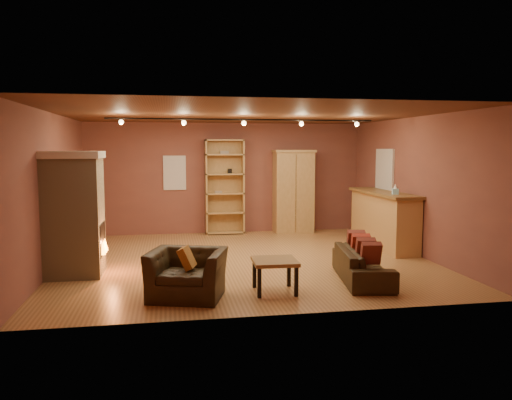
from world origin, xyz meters
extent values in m
plane|color=brown|center=(0.00, 0.00, 0.00)|extent=(7.00, 7.00, 0.00)
plane|color=#58311B|center=(0.00, 0.00, 2.80)|extent=(7.00, 7.00, 0.00)
cube|color=brown|center=(0.00, 3.25, 1.40)|extent=(7.00, 0.02, 2.80)
cube|color=brown|center=(-3.50, 0.00, 1.40)|extent=(0.02, 6.50, 2.80)
cube|color=brown|center=(3.50, 0.00, 1.40)|extent=(0.02, 6.50, 2.80)
cube|color=tan|center=(-3.05, -0.60, 1.00)|extent=(0.90, 0.90, 2.00)
cube|color=beige|center=(-3.05, -0.60, 2.06)|extent=(0.98, 0.98, 0.12)
cube|color=black|center=(-2.64, -0.60, 0.60)|extent=(0.10, 0.65, 0.55)
cone|color=orange|center=(-2.58, -0.60, 0.48)|extent=(0.10, 0.10, 0.22)
cube|color=silver|center=(-1.30, 3.23, 1.55)|extent=(0.56, 0.04, 0.86)
cube|color=tan|center=(-0.06, 3.23, 1.19)|extent=(0.98, 0.04, 2.38)
cube|color=tan|center=(-0.53, 3.06, 1.19)|extent=(0.04, 0.38, 2.38)
cube|color=tan|center=(0.41, 3.06, 1.19)|extent=(0.04, 0.38, 2.38)
cube|color=gray|center=(-0.22, 3.06, 1.06)|extent=(0.18, 0.12, 0.05)
cube|color=black|center=(0.07, 3.06, 1.59)|extent=(0.10, 0.10, 0.12)
cube|color=tan|center=(-0.06, 3.06, 0.04)|extent=(0.98, 0.38, 0.04)
cube|color=tan|center=(-0.06, 3.06, 0.54)|extent=(0.98, 0.38, 0.03)
cube|color=tan|center=(-0.06, 3.06, 1.03)|extent=(0.98, 0.38, 0.04)
cube|color=tan|center=(-0.06, 3.06, 1.52)|extent=(0.98, 0.38, 0.04)
cube|color=tan|center=(-0.06, 3.06, 2.00)|extent=(0.98, 0.38, 0.04)
cube|color=tan|center=(-0.06, 3.06, 2.36)|extent=(0.98, 0.38, 0.04)
cube|color=tan|center=(1.71, 2.98, 1.03)|extent=(0.99, 0.54, 2.06)
cube|color=brown|center=(1.71, 2.72, 1.03)|extent=(0.02, 0.01, 1.96)
cube|color=tan|center=(1.71, 2.98, 2.09)|extent=(1.05, 0.60, 0.06)
cube|color=tan|center=(3.20, 0.80, 0.58)|extent=(0.55, 2.43, 1.16)
cube|color=brown|center=(3.20, 0.80, 1.19)|extent=(0.67, 2.55, 0.06)
cube|color=#90CFE7|center=(3.15, 0.16, 1.28)|extent=(0.16, 0.16, 0.13)
cone|color=white|center=(3.15, 0.16, 1.40)|extent=(0.08, 0.08, 0.10)
cube|color=silver|center=(3.47, 1.40, 1.65)|extent=(0.05, 0.90, 1.00)
imported|color=black|center=(1.66, -1.81, 0.35)|extent=(0.81, 1.86, 0.70)
cube|color=maroon|center=(1.57, -2.35, 0.57)|extent=(0.33, 0.27, 0.36)
cube|color=maroon|center=(1.63, -1.99, 0.57)|extent=(0.33, 0.27, 0.36)
cube|color=maroon|center=(1.69, -1.63, 0.57)|extent=(0.33, 0.27, 0.36)
cube|color=maroon|center=(1.75, -1.27, 0.57)|extent=(0.33, 0.27, 0.36)
imported|color=black|center=(-1.21, -2.25, 0.47)|extent=(1.22, 0.97, 0.93)
cube|color=#A66A2A|center=(-1.21, -2.25, 0.58)|extent=(0.31, 0.35, 0.34)
cube|color=brown|center=(0.10, -2.21, 0.47)|extent=(0.68, 0.68, 0.05)
cube|color=black|center=(-0.17, -2.48, 0.22)|extent=(0.05, 0.05, 0.44)
cube|color=black|center=(0.37, -2.48, 0.22)|extent=(0.05, 0.05, 0.44)
cube|color=black|center=(-0.17, -1.93, 0.22)|extent=(0.05, 0.05, 0.44)
cube|color=black|center=(0.37, -1.93, 0.22)|extent=(0.05, 0.05, 0.44)
cylinder|color=black|center=(0.00, 0.20, 2.72)|extent=(5.20, 0.03, 0.03)
sphere|color=#FFD88C|center=(-2.30, 0.20, 2.65)|extent=(0.09, 0.09, 0.09)
sphere|color=#FFD88C|center=(-1.15, 0.20, 2.65)|extent=(0.09, 0.09, 0.09)
sphere|color=#FFD88C|center=(0.00, 0.20, 2.65)|extent=(0.09, 0.09, 0.09)
sphere|color=#FFD88C|center=(1.15, 0.20, 2.65)|extent=(0.09, 0.09, 0.09)
sphere|color=#FFD88C|center=(2.30, 0.20, 2.65)|extent=(0.09, 0.09, 0.09)
camera|label=1|loc=(-1.46, -9.42, 2.18)|focal=35.00mm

